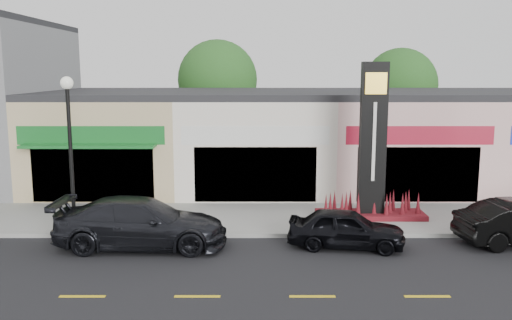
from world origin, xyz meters
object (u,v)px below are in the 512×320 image
object	(u,v)px
lamp_west_near	(70,138)
car_black_sedan	(346,228)
car_dark_sedan	(141,223)
pylon_sign	(372,164)

from	to	relation	value
lamp_west_near	car_black_sedan	size ratio (longest dim) A/B	1.43
car_dark_sedan	pylon_sign	bearing A→B (deg)	-68.09
lamp_west_near	car_dark_sedan	world-z (taller)	lamp_west_near
pylon_sign	car_dark_sedan	xyz separation A→B (m)	(-8.28, -3.15, -1.45)
pylon_sign	car_black_sedan	size ratio (longest dim) A/B	1.56
pylon_sign	lamp_west_near	bearing A→B (deg)	-171.23
lamp_west_near	pylon_sign	bearing A→B (deg)	8.77
lamp_west_near	car_dark_sedan	bearing A→B (deg)	-28.11
pylon_sign	car_dark_sedan	world-z (taller)	pylon_sign
lamp_west_near	car_black_sedan	xyz separation A→B (m)	(9.52, -1.51, -2.82)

